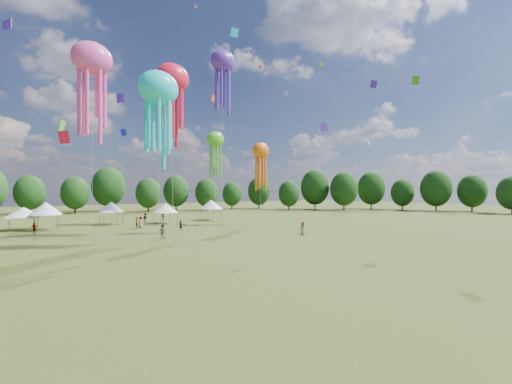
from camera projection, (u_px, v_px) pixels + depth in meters
ground at (487, 311)px, 16.44m from camera, size 300.00×300.00×0.00m
spectator_near at (162, 232)px, 41.45m from camera, size 1.09×1.09×1.79m
spectators_far at (161, 221)px, 55.42m from camera, size 30.51×34.13×1.89m
festival_tents at (118, 208)px, 57.96m from camera, size 36.88×8.53×4.36m
show_kites at (177, 95)px, 46.88m from camera, size 31.47×19.65×32.05m
small_kites at (169, 39)px, 50.57m from camera, size 80.38×55.39×43.16m
treeline at (107, 189)px, 63.74m from camera, size 201.57×95.24×13.43m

